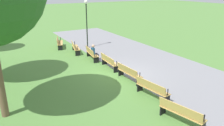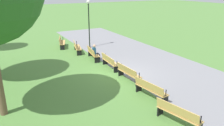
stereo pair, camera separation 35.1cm
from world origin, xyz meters
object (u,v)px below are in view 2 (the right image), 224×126
Objects in this scene: bench_0 at (62,42)px; bench_6 at (178,114)px; bench_4 at (129,73)px; person_seated at (95,52)px; bench_1 at (77,47)px; bench_2 at (93,53)px; bench_3 at (110,62)px; bench_5 at (150,89)px; lamp_post at (89,15)px.

bench_0 is 1.00× the size of bench_6.
bench_4 is (9.13, 1.25, 0.00)m from bench_0.
bench_6 is 1.61× the size of person_seated.
bench_1 is 2.31m from bench_2.
bench_3 is at bearing 13.01° from bench_2.
person_seated is at bearing 24.85° from bench_1.
bench_0 and bench_1 have the same top height.
bench_1 is 1.01× the size of bench_5.
bench_0 is at bearing -117.15° from lamp_post.
person_seated reaches higher than bench_2.
bench_0 and bench_6 have the same top height.
bench_6 is (6.90, -0.63, 0.00)m from bench_3.
bench_0 is 2.31m from bench_1.
bench_5 is at bearing 7.82° from bench_2.
bench_1 is at bearing -177.42° from bench_4.
bench_5 is at bearing 156.59° from bench_6.
bench_4 is at bearing 159.18° from bench_6.
person_seated reaches higher than bench_6.
bench_4 and bench_6 have the same top height.
bench_0 is 3.43m from lamp_post.
bench_1 is at bearing -169.61° from bench_3.
bench_0 is at bearing -159.21° from bench_2.
bench_0 is at bearing -174.83° from bench_4.
bench_2 and bench_4 have the same top height.
bench_3 is at bearing 161.78° from bench_6.
person_seated reaches higher than bench_1.
lamp_post reaches higher than bench_6.
lamp_post is at bearing 159.76° from bench_6.
bench_1 is (2.23, 0.62, 0.00)m from bench_0.
bench_2 is 1.60× the size of person_seated.
bench_5 is at bearing 15.63° from bench_1.
bench_4 is 2.31m from bench_5.
bench_1 is at bearing 166.96° from bench_6.
bench_1 and bench_2 have the same top height.
bench_4 is (2.31, 0.00, 0.00)m from bench_3.
lamp_post reaches higher than bench_3.
bench_1 is 1.02× the size of bench_4.
lamp_post is (-10.30, 1.17, 2.37)m from bench_5.
bench_1 is 11.48m from bench_6.
bench_3 and bench_5 have the same top height.
person_seated reaches higher than bench_0.
bench_6 is (9.20, -0.42, 0.00)m from bench_2.
bench_0 is at bearing 177.36° from bench_5.
lamp_post reaches higher than bench_0.
bench_6 is at bearing -18.20° from bench_5.
bench_4 is at bearing 9.11° from person_seated.
bench_1 is at bearing -160.36° from person_seated.
bench_0 is 1.60× the size of person_seated.
bench_3 is at bearing 28.62° from bench_0.
bench_2 is 4.28m from lamp_post.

